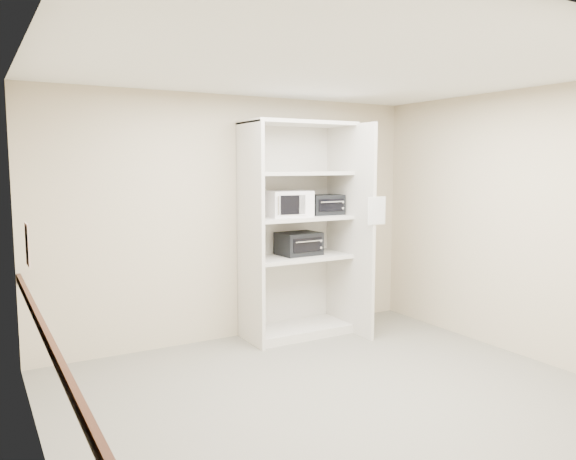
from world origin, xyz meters
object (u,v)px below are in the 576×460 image
microwave (288,204)px  toaster_oven_upper (324,205)px  shelving_unit (301,237)px  toaster_oven_lower (299,244)px

microwave → toaster_oven_upper: size_ratio=1.21×
shelving_unit → toaster_oven_upper: (0.32, 0.02, 0.35)m
shelving_unit → toaster_oven_lower: 0.09m
shelving_unit → toaster_oven_lower: size_ratio=5.22×
microwave → toaster_oven_upper: 0.49m
microwave → toaster_oven_lower: bearing=16.4°
toaster_oven_upper → toaster_oven_lower: 0.55m
toaster_oven_lower → microwave: bearing=-170.6°
toaster_oven_upper → shelving_unit: bearing=-175.5°
microwave → toaster_oven_upper: bearing=4.7°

